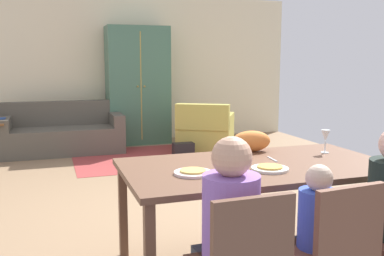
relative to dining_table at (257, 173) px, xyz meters
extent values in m
cube|color=#896B4E|center=(-0.15, 2.07, -0.71)|extent=(6.82, 6.73, 0.02)
cube|color=beige|center=(-0.15, 5.48, 0.65)|extent=(6.82, 0.10, 2.70)
cube|color=brown|center=(0.00, 0.00, 0.04)|extent=(1.90, 1.03, 0.04)
cube|color=brown|center=(-0.89, 0.46, -0.34)|extent=(0.06, 0.06, 0.72)
cube|color=brown|center=(0.89, 0.46, -0.34)|extent=(0.06, 0.06, 0.72)
cylinder|color=silver|center=(-0.52, -0.12, 0.07)|extent=(0.25, 0.25, 0.02)
cylinder|color=gold|center=(-0.52, -0.12, 0.09)|extent=(0.17, 0.17, 0.01)
cylinder|color=silver|center=(0.00, -0.18, 0.07)|extent=(0.25, 0.25, 0.02)
cylinder|color=gold|center=(0.00, -0.18, 0.09)|extent=(0.17, 0.17, 0.01)
cylinder|color=silver|center=(0.69, 0.18, 0.07)|extent=(0.06, 0.06, 0.01)
cylinder|color=silver|center=(0.69, 0.18, 0.12)|extent=(0.01, 0.01, 0.09)
cone|color=silver|center=(0.69, 0.18, 0.21)|extent=(0.07, 0.07, 0.09)
cube|color=silver|center=(-0.29, -0.05, 0.07)|extent=(0.06, 0.15, 0.01)
cube|color=silver|center=(0.17, 0.10, 0.07)|extent=(0.03, 0.17, 0.01)
cube|color=brown|center=(-0.52, -0.98, -0.04)|extent=(0.42, 0.05, 0.42)
cylinder|color=#8F62BE|center=(-0.52, -0.74, -0.02)|extent=(0.30, 0.30, 0.46)
sphere|color=tan|center=(-0.52, -0.74, 0.31)|extent=(0.21, 0.21, 0.21)
cube|color=brown|center=(0.00, -0.80, -0.27)|extent=(0.46, 0.46, 0.04)
cube|color=brown|center=(0.02, -0.98, -0.04)|extent=(0.42, 0.08, 0.42)
cylinder|color=#3650BD|center=(0.00, -0.74, -0.08)|extent=(0.22, 0.22, 0.33)
sphere|color=beige|center=(0.00, -0.74, 0.15)|extent=(0.15, 0.15, 0.15)
ellipsoid|color=orange|center=(0.15, 0.42, 0.15)|extent=(0.34, 0.20, 0.17)
cube|color=#983735|center=(0.21, 3.78, -0.69)|extent=(2.60, 1.80, 0.01)
cube|color=#524C42|center=(-1.19, 4.58, -0.49)|extent=(1.92, 0.84, 0.42)
cube|color=#524C42|center=(-1.19, 4.92, -0.08)|extent=(1.92, 0.20, 0.40)
cube|color=#524C42|center=(-2.06, 4.58, -0.18)|extent=(0.18, 0.84, 0.20)
cube|color=#524C42|center=(-0.32, 4.58, -0.18)|extent=(0.18, 0.84, 0.20)
cube|color=#A99F45|center=(1.07, 3.98, -0.49)|extent=(1.15, 1.15, 0.42)
cube|color=#A99F45|center=(0.91, 3.69, -0.08)|extent=(0.84, 0.59, 0.40)
cube|color=#A99F45|center=(1.37, 3.82, -0.18)|extent=(0.57, 0.82, 0.20)
cube|color=#A99F45|center=(0.78, 4.15, -0.18)|extent=(0.57, 0.82, 0.20)
cube|color=#436D56|center=(0.17, 5.09, 0.35)|extent=(1.10, 0.56, 2.10)
cube|color=#B29540|center=(0.17, 4.81, 0.35)|extent=(0.02, 0.01, 1.89)
sphere|color=#B29540|center=(0.11, 4.80, 0.35)|extent=(0.04, 0.04, 0.04)
sphere|color=#B29540|center=(0.23, 4.80, 0.35)|extent=(0.04, 0.04, 0.04)
cube|color=black|center=(0.52, 3.48, -0.57)|extent=(0.32, 0.16, 0.26)
camera|label=1|loc=(-1.39, -2.71, 0.79)|focal=40.71mm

